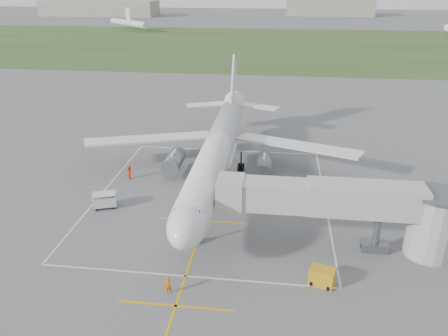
# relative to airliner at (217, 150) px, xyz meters

# --- Properties ---
(ground) EXTENTS (700.00, 700.00, 0.00)m
(ground) POSITION_rel_airliner_xyz_m (0.00, -0.75, -4.39)
(ground) COLOR #5C5C5E
(ground) RESTS_ON ground
(grass_strip) EXTENTS (700.00, 120.00, 0.02)m
(grass_strip) POSITION_rel_airliner_xyz_m (0.00, 129.25, -4.38)
(grass_strip) COLOR #374C21
(grass_strip) RESTS_ON ground
(apron_markings) EXTENTS (28.20, 60.00, 0.01)m
(apron_markings) POSITION_rel_airliner_xyz_m (0.00, -6.57, -4.38)
(apron_markings) COLOR orange
(apron_markings) RESTS_ON ground
(airliner) EXTENTS (38.93, 46.75, 13.52)m
(airliner) POSITION_rel_airliner_xyz_m (0.00, 0.00, 0.00)
(airliner) COLOR silver
(airliner) RESTS_ON ground
(jet_bridge) EXTENTS (23.40, 5.00, 7.20)m
(jet_bridge) POSITION_rel_airliner_xyz_m (15.72, -14.25, 0.35)
(jet_bridge) COLOR #A29E92
(jet_bridge) RESTS_ON ground
(gpu_unit) EXTENTS (2.51, 2.09, 1.63)m
(gpu_unit) POSITION_rel_airliner_xyz_m (12.33, -20.32, -3.59)
(gpu_unit) COLOR #C88E19
(gpu_unit) RESTS_ON ground
(baggage_cart) EXTENTS (3.04, 2.40, 1.85)m
(baggage_cart) POSITION_rel_airliner_xyz_m (-12.21, -9.11, -3.45)
(baggage_cart) COLOR silver
(baggage_cart) RESTS_ON ground
(ramp_worker_nose) EXTENTS (0.65, 0.46, 1.67)m
(ramp_worker_nose) POSITION_rel_airliner_xyz_m (-0.95, -23.27, -3.56)
(ramp_worker_nose) COLOR #D76406
(ramp_worker_nose) RESTS_ON ground
(ramp_worker_wing) EXTENTS (1.13, 1.12, 1.84)m
(ramp_worker_wing) POSITION_rel_airliner_xyz_m (-11.89, -0.76, -3.47)
(ramp_worker_wing) COLOR #FF4408
(ramp_worker_wing) RESTS_ON ground
(distant_hangars) EXTENTS (345.00, 49.00, 12.00)m
(distant_hangars) POSITION_rel_airliner_xyz_m (-16.15, 264.44, 0.78)
(distant_hangars) COLOR gray
(distant_hangars) RESTS_ON ground
(distant_aircraft) EXTENTS (192.19, 33.65, 8.85)m
(distant_aircraft) POSITION_rel_airliner_xyz_m (13.10, 177.50, -0.80)
(distant_aircraft) COLOR silver
(distant_aircraft) RESTS_ON ground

